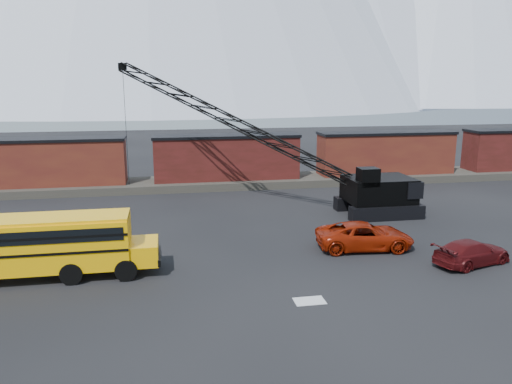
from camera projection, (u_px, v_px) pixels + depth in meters
ground at (279, 270)px, 26.39m from camera, size 160.00×160.00×0.00m
gravel_berm at (227, 182)px, 47.43m from camera, size 120.00×5.00×0.70m
boxcar_west_near at (47, 162)px, 44.08m from camera, size 13.70×3.10×4.17m
boxcar_mid at (227, 157)px, 46.91m from camera, size 13.70×3.10×4.17m
boxcar_east_near at (386, 153)px, 49.74m from camera, size 13.70×3.10×4.17m
snow_patch at (309, 301)px, 22.64m from camera, size 1.40×0.90×0.02m
school_bus at (34, 244)px, 24.89m from camera, size 11.65×2.65×3.19m
red_pickup at (365, 236)px, 29.57m from camera, size 5.95×3.19×1.59m
maroon_suv at (472, 252)px, 27.07m from camera, size 4.98×3.12×1.35m
crawler_crane at (232, 121)px, 39.53m from camera, size 22.06×13.54×11.47m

